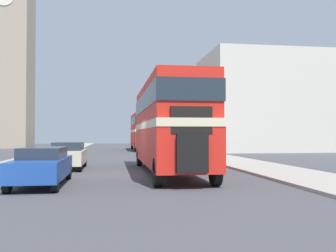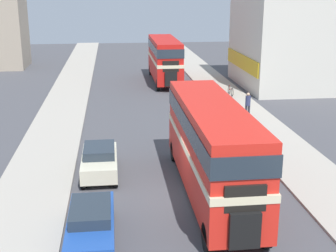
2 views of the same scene
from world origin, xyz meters
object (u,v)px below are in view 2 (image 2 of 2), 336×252
bus_distant (165,57)px  pedestrian_walking (248,103)px  double_decker_bus (212,142)px  car_parked_near (91,224)px  car_parked_mid (100,160)px  bicycle_on_pavement (231,91)px

bus_distant → pedestrian_walking: bearing=-72.9°
double_decker_bus → pedestrian_walking: 13.24m
bus_distant → pedestrian_walking: size_ratio=5.56×
double_decker_bus → bus_distant: bearing=88.1°
car_parked_near → car_parked_mid: size_ratio=1.10×
bus_distant → bicycle_on_pavement: (4.90, -6.93, -2.02)m
car_parked_mid → bicycle_on_pavement: car_parked_mid is taller
double_decker_bus → car_parked_mid: 6.09m
bus_distant → car_parked_near: size_ratio=2.22×
car_parked_near → pedestrian_walking: bearing=56.3°
car_parked_near → pedestrian_walking: (10.39, 15.59, 0.40)m
double_decker_bus → bicycle_on_pavement: size_ratio=6.32×
car_parked_mid → bus_distant: bearing=75.7°
car_parked_mid → pedestrian_walking: pedestrian_walking is taller
pedestrian_walking → bicycle_on_pavement: pedestrian_walking is taller
double_decker_bus → car_parked_near: (-5.18, -3.49, -1.77)m
car_parked_mid → bicycle_on_pavement: size_ratio=2.32×
bus_distant → car_parked_mid: 23.95m
car_parked_mid → pedestrian_walking: 13.68m
pedestrian_walking → bus_distant: bearing=107.1°
pedestrian_walking → bicycle_on_pavement: size_ratio=1.02×
double_decker_bus → car_parked_near: double_decker_bus is taller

